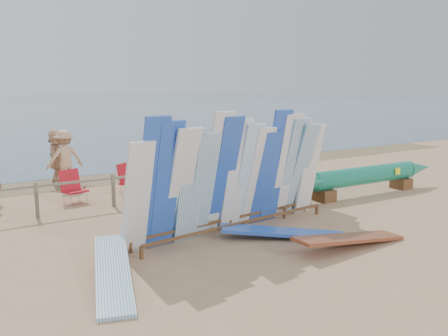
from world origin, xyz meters
TOP-DOWN VIEW (x-y plane):
  - ground at (0.00, 0.00)m, footprint 160.00×160.00m
  - wet_sand_strip at (0.00, 7.20)m, footprint 40.00×2.60m
  - fence at (0.00, 3.00)m, footprint 12.08×0.08m
  - main_surfboard_rack at (1.48, -0.70)m, footprint 5.55×1.24m
  - side_surfboard_rack at (3.83, 0.17)m, footprint 2.31×1.69m
  - outrigger_canoe at (6.97, 0.22)m, footprint 6.17×0.75m
  - vendor_table at (2.41, 0.46)m, footprint 0.96×0.76m
  - flat_board_c at (2.81, -2.88)m, footprint 2.71×0.66m
  - flat_board_e at (-1.89, -1.97)m, footprint 1.38×2.73m
  - flat_board_d at (2.06, -1.69)m, footprint 2.56×1.95m
  - beach_chair_left at (-0.76, 4.06)m, footprint 0.72×0.74m
  - beach_chair_right at (1.00, 4.22)m, footprint 0.84×0.85m
  - stroller at (2.75, 3.71)m, footprint 0.61×0.79m
  - beachgoer_9 at (4.37, 6.95)m, footprint 1.07×0.69m
  - beachgoer_3 at (-0.31, 6.57)m, footprint 1.25×0.59m
  - beachgoer_5 at (-0.38, 7.27)m, footprint 1.25×1.80m
  - beachgoer_8 at (3.46, 3.61)m, footprint 0.85×0.94m
  - beachgoer_6 at (3.38, 5.42)m, footprint 0.92×0.51m
  - beachgoer_10 at (6.96, 4.98)m, footprint 1.03×0.57m
  - beachgoer_extra_0 at (6.50, 4.59)m, footprint 1.00×1.17m
  - beachgoer_7 at (3.64, 5.88)m, footprint 0.72×0.44m

SIDE VIEW (x-z plane):
  - ground at x=0.00m, z-range 0.00..0.00m
  - wet_sand_strip at x=0.00m, z-range -0.01..0.01m
  - flat_board_c at x=2.81m, z-range -0.19..0.19m
  - flat_board_e at x=-1.89m, z-range -0.21..0.21m
  - flat_board_d at x=2.06m, z-range -0.13..0.13m
  - beach_chair_left at x=-0.76m, z-range -0.19..0.74m
  - beach_chair_right at x=1.00m, z-range -0.20..0.75m
  - vendor_table at x=2.41m, z-range -0.19..0.95m
  - stroller at x=2.75m, z-range -0.10..0.88m
  - outrigger_canoe at x=6.97m, z-range 0.12..1.00m
  - fence at x=0.00m, z-range 0.18..1.08m
  - beachgoer_9 at x=4.37m, z-range 0.00..1.54m
  - beachgoer_10 at x=6.96m, z-range 0.00..1.66m
  - beachgoer_extra_0 at x=6.50m, z-range 0.00..1.71m
  - beachgoer_8 at x=3.46m, z-range 0.00..1.78m
  - beachgoer_6 at x=3.38m, z-range 0.00..1.81m
  - beachgoer_5 at x=-0.38m, z-range 0.00..1.87m
  - beachgoer_3 at x=-0.31m, z-range 0.00..1.88m
  - beachgoer_7 at x=3.64m, z-range 0.00..1.89m
  - side_surfboard_rack at x=3.83m, z-range -0.14..2.54m
  - main_surfboard_rack at x=1.48m, z-range -0.15..2.60m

